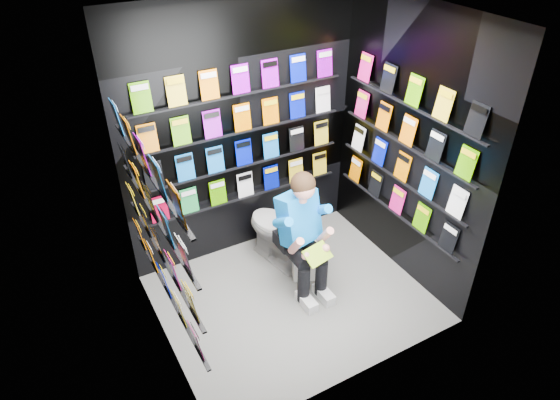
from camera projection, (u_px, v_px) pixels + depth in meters
floor at (292, 298)px, 4.77m from camera, size 2.40×2.40×0.00m
ceiling at (298, 16)px, 3.33m from camera, size 2.40×2.40×0.00m
wall_back at (242, 135)px, 4.78m from camera, size 2.40×0.04×2.60m
wall_front at (371, 250)px, 3.32m from camera, size 2.40×0.04×2.60m
wall_left at (150, 225)px, 3.56m from camera, size 0.04×2.00×2.60m
wall_right at (408, 149)px, 4.54m from camera, size 0.04×2.00×2.60m
comics_back at (243, 135)px, 4.76m from camera, size 2.10×0.06×1.37m
comics_left at (154, 223)px, 3.57m from camera, size 0.06×1.70×1.37m
comics_right at (406, 149)px, 4.52m from camera, size 0.06×1.70×1.37m
toilet at (278, 230)px, 5.06m from camera, size 0.56×0.82×0.73m
longbox at (303, 256)px, 5.05m from camera, size 0.38×0.48×0.32m
longbox_lid at (303, 242)px, 4.95m from camera, size 0.40×0.51×0.03m
reader at (298, 218)px, 4.57m from camera, size 0.64×0.82×1.35m
held_comic at (318, 254)px, 4.41m from camera, size 0.28×0.20×0.11m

